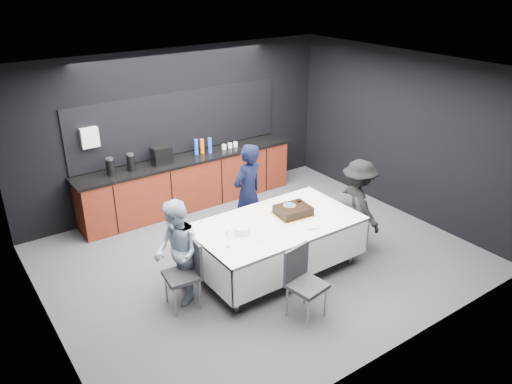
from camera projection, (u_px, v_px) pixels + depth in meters
ground at (260, 257)px, 7.57m from camera, size 6.00×6.00×0.00m
room_shell at (260, 141)px, 6.80m from camera, size 6.04×5.04×2.82m
kitchenette at (188, 178)px, 8.99m from camera, size 4.10×0.64×2.05m
party_table at (276, 231)px, 7.01m from camera, size 2.32×1.32×0.78m
cake_assembly at (293, 210)px, 7.13m from camera, size 0.55×0.47×0.16m
plate_stack at (241, 230)px, 6.64m from camera, size 0.23×0.23×0.10m
loose_plate_near at (260, 237)px, 6.54m from camera, size 0.22×0.22×0.01m
loose_plate_right_a at (312, 204)px, 7.45m from camera, size 0.22×0.22×0.01m
loose_plate_right_b at (334, 212)px, 7.21m from camera, size 0.19×0.19×0.01m
loose_plate_far at (262, 213)px, 7.20m from camera, size 0.22×0.22×0.01m
fork_pile at (312, 227)px, 6.78m from camera, size 0.21×0.17×0.03m
champagne_flute at (228, 236)px, 6.26m from camera, size 0.06×0.06×0.22m
chair_left at (187, 268)px, 6.33m from camera, size 0.46×0.46×0.92m
chair_right at (353, 216)px, 7.64m from camera, size 0.55×0.55×0.92m
chair_near at (302, 277)px, 6.14m from camera, size 0.48×0.48×0.92m
person_center at (248, 193)px, 7.75m from camera, size 0.67×0.52×1.61m
person_left at (177, 253)px, 6.34m from camera, size 0.62×0.75×1.42m
person_right at (358, 205)px, 7.58m from camera, size 0.67×1.00×1.44m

